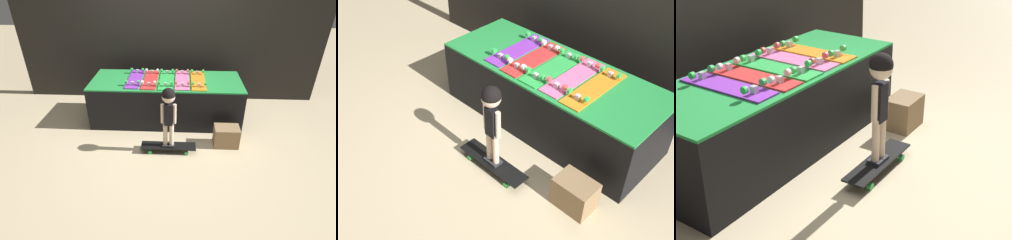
# 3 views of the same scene
# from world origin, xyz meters

# --- Properties ---
(ground_plane) EXTENTS (16.00, 16.00, 0.00)m
(ground_plane) POSITION_xyz_m (0.00, 0.00, 0.00)
(ground_plane) COLOR beige
(display_rack) EXTENTS (2.29, 0.87, 0.67)m
(display_rack) POSITION_xyz_m (0.00, 0.53, 0.33)
(display_rack) COLOR black
(display_rack) RESTS_ON ground_plane
(skateboard_purple_on_rack) EXTENTS (0.21, 0.77, 0.09)m
(skateboard_purple_on_rack) POSITION_xyz_m (-0.48, 0.54, 0.68)
(skateboard_purple_on_rack) COLOR purple
(skateboard_purple_on_rack) RESTS_ON display_rack
(skateboard_red_on_rack) EXTENTS (0.21, 0.77, 0.09)m
(skateboard_red_on_rack) POSITION_xyz_m (-0.24, 0.52, 0.68)
(skateboard_red_on_rack) COLOR red
(skateboard_red_on_rack) RESTS_ON display_rack
(skateboard_green_on_rack) EXTENTS (0.21, 0.77, 0.09)m
(skateboard_green_on_rack) POSITION_xyz_m (0.00, 0.52, 0.68)
(skateboard_green_on_rack) COLOR green
(skateboard_green_on_rack) RESTS_ON display_rack
(skateboard_pink_on_rack) EXTENTS (0.21, 0.77, 0.09)m
(skateboard_pink_on_rack) POSITION_xyz_m (0.24, 0.53, 0.68)
(skateboard_pink_on_rack) COLOR pink
(skateboard_pink_on_rack) RESTS_ON display_rack
(skateboard_orange_on_rack) EXTENTS (0.21, 0.77, 0.09)m
(skateboard_orange_on_rack) POSITION_xyz_m (0.48, 0.52, 0.68)
(skateboard_orange_on_rack) COLOR orange
(skateboard_orange_on_rack) RESTS_ON display_rack
(skateboard_on_floor) EXTENTS (0.73, 0.18, 0.09)m
(skateboard_on_floor) POSITION_xyz_m (0.07, -0.37, 0.07)
(skateboard_on_floor) COLOR black
(skateboard_on_floor) RESTS_ON ground_plane
(child) EXTENTS (0.20, 0.17, 0.83)m
(child) POSITION_xyz_m (0.07, -0.37, 0.67)
(child) COLOR #2D2D33
(child) RESTS_ON skateboard_on_floor
(storage_box) EXTENTS (0.34, 0.24, 0.28)m
(storage_box) POSITION_xyz_m (0.87, -0.18, 0.14)
(storage_box) COLOR #8E704C
(storage_box) RESTS_ON ground_plane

